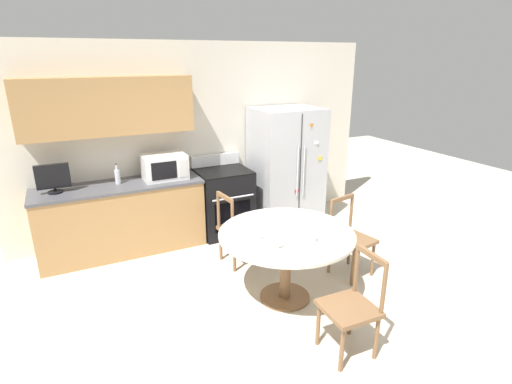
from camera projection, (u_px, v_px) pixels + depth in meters
ground_plane at (297, 324)px, 3.79m from camera, size 14.00×14.00×0.00m
back_wall at (180, 132)px, 5.39m from camera, size 5.20×0.44×2.60m
kitchen_counter at (123, 218)px, 5.08m from camera, size 2.02×0.64×0.90m
refrigerator at (286, 167)px, 5.85m from camera, size 0.93×0.79×1.72m
oven_range at (224, 201)px, 5.63m from camera, size 0.71×0.68×1.08m
microwave at (164, 167)px, 5.13m from camera, size 0.55×0.38×0.32m
countertop_tv at (53, 178)px, 4.58m from camera, size 0.37×0.16×0.34m
counter_bottle at (117, 176)px, 4.93m from camera, size 0.06×0.06×0.26m
dining_table at (286, 244)px, 4.00m from camera, size 1.36×1.36×0.75m
dining_chair_far at (237, 230)px, 4.78m from camera, size 0.46×0.46×0.90m
dining_chair_near at (352, 307)px, 3.31m from camera, size 0.43×0.43×0.90m
dining_chair_right at (350, 239)px, 4.54m from camera, size 0.49×0.49×0.90m
candle_glass at (312, 238)px, 3.75m from camera, size 0.09×0.09×0.09m
mail_stack at (278, 239)px, 3.79m from camera, size 0.27×0.33×0.02m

